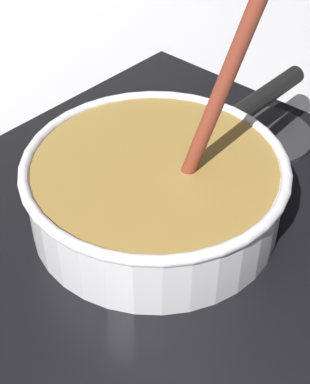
% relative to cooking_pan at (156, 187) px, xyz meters
% --- Properties ---
extents(ground, '(2.40, 1.60, 0.04)m').
position_rel_cooking_pan_xyz_m(ground, '(0.03, -0.15, -0.07)').
color(ground, '#B7B7BC').
extents(hob_plate, '(0.56, 0.48, 0.01)m').
position_rel_cooking_pan_xyz_m(hob_plate, '(-0.00, 0.00, -0.05)').
color(hob_plate, black).
rests_on(hob_plate, ground).
extents(burner_ring, '(0.17, 0.17, 0.01)m').
position_rel_cooking_pan_xyz_m(burner_ring, '(-0.00, 0.00, -0.04)').
color(burner_ring, '#592D0C').
rests_on(burner_ring, hob_plate).
extents(spare_burner, '(0.12, 0.12, 0.01)m').
position_rel_cooking_pan_xyz_m(spare_burner, '(0.19, 0.00, -0.04)').
color(spare_burner, '#262628').
rests_on(spare_burner, hob_plate).
extents(cooking_pan, '(0.39, 0.26, 0.34)m').
position_rel_cooking_pan_xyz_m(cooking_pan, '(0.00, 0.00, 0.00)').
color(cooking_pan, silver).
rests_on(cooking_pan, hob_plate).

